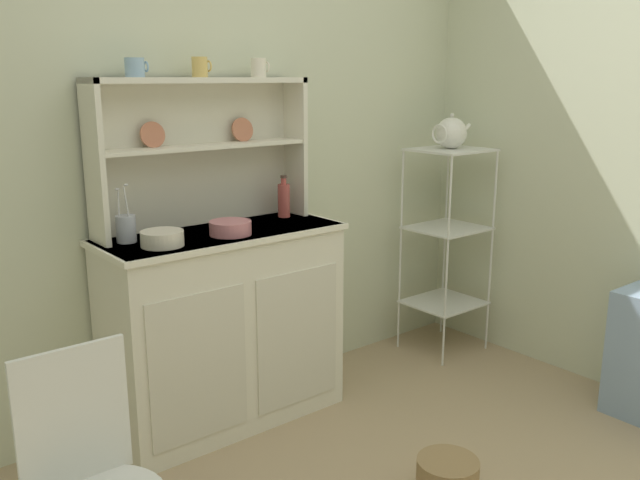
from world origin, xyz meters
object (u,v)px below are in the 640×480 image
object	(u,v)px
wire_chair	(88,473)
bowl_mixing_large	(162,238)
hutch_shelf_unit	(199,140)
jam_bottle	(284,199)
floor_basket	(447,480)
utensil_jar	(126,228)
porcelain_teapot	(451,133)
hutch_cabinet	(225,326)
cup_sky_0	(135,67)
bakers_rack	(447,227)

from	to	relation	value
wire_chair	bowl_mixing_large	size ratio (longest dim) A/B	4.99
hutch_shelf_unit	wire_chair	size ratio (longest dim) A/B	1.18
hutch_shelf_unit	jam_bottle	size ratio (longest dim) A/B	5.03
floor_basket	utensil_jar	xyz separation A→B (m)	(-0.71, 1.13, 0.87)
hutch_shelf_unit	utensil_jar	bearing A→B (deg)	-167.88
floor_basket	porcelain_teapot	distance (m)	1.88
hutch_cabinet	floor_basket	distance (m)	1.16
cup_sky_0	hutch_shelf_unit	bearing A→B (deg)	7.88
jam_bottle	utensil_jar	bearing A→B (deg)	-179.38
hutch_cabinet	porcelain_teapot	size ratio (longest dim) A/B	4.15
bowl_mixing_large	jam_bottle	bearing A→B (deg)	12.62
cup_sky_0	floor_basket	bearing A→B (deg)	-62.62
hutch_shelf_unit	wire_chair	world-z (taller)	hutch_shelf_unit
cup_sky_0	bowl_mixing_large	distance (m)	0.69
hutch_cabinet	jam_bottle	distance (m)	0.66
cup_sky_0	jam_bottle	world-z (taller)	cup_sky_0
cup_sky_0	porcelain_teapot	distance (m)	1.75
bowl_mixing_large	cup_sky_0	bearing A→B (deg)	84.71
bakers_rack	floor_basket	bearing A→B (deg)	-138.37
bowl_mixing_large	wire_chair	bearing A→B (deg)	-128.70
wire_chair	porcelain_teapot	distance (m)	2.58
hutch_cabinet	jam_bottle	bearing A→B (deg)	12.22
hutch_shelf_unit	bowl_mixing_large	size ratio (longest dim) A/B	5.91
cup_sky_0	utensil_jar	size ratio (longest dim) A/B	0.38
cup_sky_0	bowl_mixing_large	size ratio (longest dim) A/B	0.54
wire_chair	floor_basket	world-z (taller)	wire_chair
bakers_rack	floor_basket	world-z (taller)	bakers_rack
hutch_shelf_unit	cup_sky_0	xyz separation A→B (m)	(-0.30, -0.04, 0.31)
porcelain_teapot	hutch_shelf_unit	bearing A→B (deg)	170.74
hutch_shelf_unit	porcelain_teapot	size ratio (longest dim) A/B	3.87
wire_chair	floor_basket	xyz separation A→B (m)	(1.25, -0.20, -0.44)
hutch_shelf_unit	wire_chair	bearing A→B (deg)	-132.76
hutch_cabinet	jam_bottle	xyz separation A→B (m)	(0.40, 0.09, 0.52)
jam_bottle	porcelain_teapot	xyz separation A→B (m)	(1.02, -0.15, 0.27)
bowl_mixing_large	utensil_jar	world-z (taller)	utensil_jar
wire_chair	utensil_jar	bearing A→B (deg)	71.41
porcelain_teapot	floor_basket	bearing A→B (deg)	-138.32
wire_chair	porcelain_teapot	xyz separation A→B (m)	(2.35, 0.78, 0.73)
hutch_shelf_unit	wire_chair	distance (m)	1.57
wire_chair	bowl_mixing_large	xyz separation A→B (m)	(0.62, 0.77, 0.41)
floor_basket	hutch_cabinet	bearing A→B (deg)	106.48
cup_sky_0	wire_chair	bearing A→B (deg)	-123.36
wire_chair	cup_sky_0	bearing A→B (deg)	68.15
floor_basket	wire_chair	bearing A→B (deg)	170.79
floor_basket	jam_bottle	world-z (taller)	jam_bottle
utensil_jar	porcelain_teapot	world-z (taller)	porcelain_teapot
bowl_mixing_large	utensil_jar	bearing A→B (deg)	119.12
wire_chair	cup_sky_0	xyz separation A→B (m)	(0.64, 0.97, 1.07)
bakers_rack	jam_bottle	xyz separation A→B (m)	(-1.02, 0.15, 0.25)
hutch_cabinet	wire_chair	world-z (taller)	hutch_cabinet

